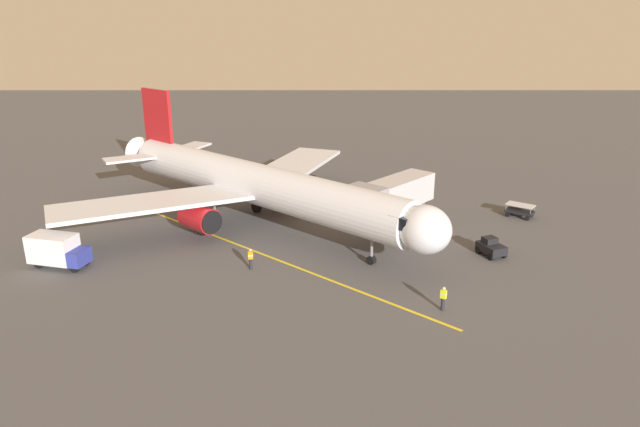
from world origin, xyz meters
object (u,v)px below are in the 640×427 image
at_px(ground_crew_wing_walker, 251,259).
at_px(box_truck_rear_apron, 58,250).
at_px(airplane, 254,184).
at_px(baggage_cart_starboard_side, 520,210).
at_px(tug_near_nose, 312,183).
at_px(ground_crew_marshaller, 443,298).
at_px(tug_portside, 491,247).
at_px(jet_bridge, 387,198).

relative_size(ground_crew_wing_walker, box_truck_rear_apron, 0.35).
relative_size(airplane, baggage_cart_starboard_side, 11.44).
bearing_deg(box_truck_rear_apron, tug_near_nose, -131.86).
distance_m(ground_crew_marshaller, ground_crew_wing_walker, 15.12).
bearing_deg(tug_portside, ground_crew_marshaller, 58.01).
relative_size(tug_near_nose, box_truck_rear_apron, 0.55).
bearing_deg(box_truck_rear_apron, baggage_cart_starboard_side, -163.38).
height_order(jet_bridge, ground_crew_marshaller, jet_bridge).
bearing_deg(ground_crew_wing_walker, tug_near_nose, -101.23).
xyz_separation_m(ground_crew_marshaller, tug_near_nose, (9.15, -28.96, -0.18)).
bearing_deg(jet_bridge, baggage_cart_starboard_side, -157.08).
bearing_deg(baggage_cart_starboard_side, tug_near_nose, -25.43).
relative_size(ground_crew_marshaller, baggage_cart_starboard_side, 0.58).
bearing_deg(box_truck_rear_apron, airplane, -145.88).
height_order(ground_crew_marshaller, baggage_cart_starboard_side, ground_crew_marshaller).
bearing_deg(ground_crew_wing_walker, tug_portside, -171.90).
distance_m(airplane, tug_portside, 21.80).
height_order(jet_bridge, box_truck_rear_apron, jet_bridge).
height_order(tug_near_nose, tug_portside, same).
bearing_deg(box_truck_rear_apron, jet_bridge, -166.89).
distance_m(jet_bridge, ground_crew_wing_walker, 13.35).
bearing_deg(airplane, tug_near_nose, -113.23).
bearing_deg(ground_crew_marshaller, tug_near_nose, -72.46).
distance_m(ground_crew_wing_walker, box_truck_rear_apron, 15.12).
height_order(jet_bridge, tug_near_nose, jet_bridge).
xyz_separation_m(airplane, ground_crew_marshaller, (-14.34, 16.88, -3.12)).
distance_m(tug_portside, box_truck_rear_apron, 34.65).
bearing_deg(baggage_cart_starboard_side, ground_crew_wing_walker, 26.51).
bearing_deg(tug_portside, ground_crew_wing_walker, 8.10).
height_order(tug_portside, box_truck_rear_apron, box_truck_rear_apron).
xyz_separation_m(airplane, tug_near_nose, (-5.19, -12.08, -3.30)).
height_order(ground_crew_marshaller, box_truck_rear_apron, box_truck_rear_apron).
height_order(tug_near_nose, baggage_cart_starboard_side, tug_near_nose).
height_order(ground_crew_wing_walker, tug_portside, ground_crew_wing_walker).
bearing_deg(jet_bridge, ground_crew_wing_walker, 30.66).
height_order(ground_crew_marshaller, tug_near_nose, ground_crew_marshaller).
height_order(airplane, tug_near_nose, airplane).
distance_m(jet_bridge, tug_near_nose, 17.35).
distance_m(ground_crew_marshaller, tug_near_nose, 30.37).
distance_m(jet_bridge, ground_crew_marshaller, 13.80).
relative_size(ground_crew_wing_walker, baggage_cart_starboard_side, 0.58).
xyz_separation_m(tug_near_nose, tug_portside, (-15.03, 19.55, 0.00)).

